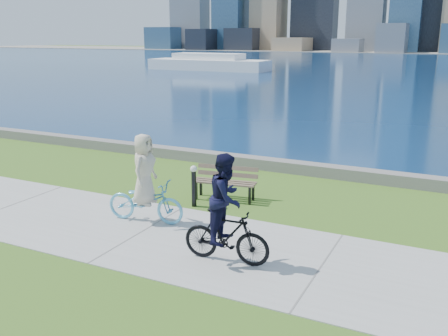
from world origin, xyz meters
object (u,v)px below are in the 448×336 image
(bollard_lamp, at_px, (194,183))
(park_bench, at_px, (226,180))
(cyclist_woman, at_px, (145,190))
(cyclist_man, at_px, (226,217))

(bollard_lamp, bearing_deg, park_bench, 63.13)
(cyclist_woman, bearing_deg, bollard_lamp, -25.81)
(park_bench, height_order, cyclist_man, cyclist_man)
(bollard_lamp, xyz_separation_m, cyclist_man, (2.14, -2.55, 0.30))
(cyclist_woman, relative_size, cyclist_man, 0.97)
(bollard_lamp, relative_size, cyclist_man, 0.50)
(park_bench, height_order, cyclist_woman, cyclist_woman)
(park_bench, distance_m, cyclist_man, 3.85)
(bollard_lamp, height_order, cyclist_man, cyclist_man)
(cyclist_woman, height_order, cyclist_man, cyclist_man)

